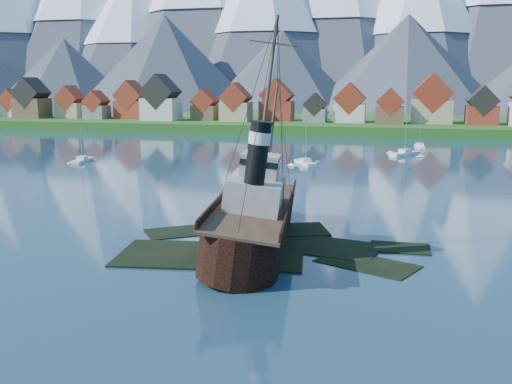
% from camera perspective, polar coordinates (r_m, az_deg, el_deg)
% --- Properties ---
extents(ground, '(1400.00, 1400.00, 0.00)m').
position_cam_1_polar(ground, '(57.22, -1.05, -6.04)').
color(ground, '#1B374C').
rests_on(ground, ground).
extents(shoal, '(31.71, 21.24, 1.14)m').
position_cam_1_polar(shoal, '(58.92, 1.17, -5.89)').
color(shoal, black).
rests_on(shoal, ground).
extents(shore_bank, '(600.00, 80.00, 3.20)m').
position_cam_1_polar(shore_bank, '(224.01, 10.13, 6.38)').
color(shore_bank, '#1C4814').
rests_on(shore_bank, ground).
extents(seawall, '(600.00, 2.50, 2.00)m').
position_cam_1_polar(seawall, '(186.22, 9.37, 5.54)').
color(seawall, '#3F3D38').
rests_on(seawall, ground).
extents(town, '(250.96, 16.69, 17.30)m').
position_cam_1_polar(town, '(210.61, 0.76, 8.73)').
color(town, maroon).
rests_on(town, ground).
extents(tugboat_wreck, '(7.08, 30.51, 24.18)m').
position_cam_1_polar(tugboat_wreck, '(59.86, -0.21, -2.27)').
color(tugboat_wreck, black).
rests_on(tugboat_wreck, ground).
extents(sailboat_a, '(3.12, 8.45, 10.07)m').
position_cam_1_polar(sailboat_a, '(128.44, -16.98, 3.01)').
color(sailboat_a, white).
rests_on(sailboat_a, ground).
extents(sailboat_c, '(5.85, 8.13, 10.56)m').
position_cam_1_polar(sailboat_c, '(119.16, 4.97, 2.87)').
color(sailboat_c, white).
rests_on(sailboat_c, ground).
extents(sailboat_d, '(7.26, 8.34, 12.12)m').
position_cam_1_polar(sailboat_d, '(138.44, 14.66, 3.68)').
color(sailboat_d, white).
rests_on(sailboat_d, ground).
extents(sailboat_e, '(2.61, 8.66, 9.92)m').
position_cam_1_polar(sailboat_e, '(156.08, 16.05, 4.36)').
color(sailboat_e, white).
rests_on(sailboat_e, ground).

